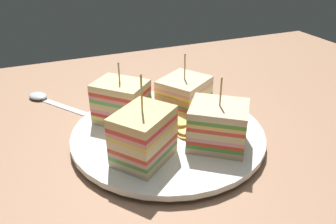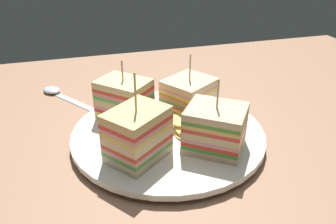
{
  "view_description": "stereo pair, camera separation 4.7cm",
  "coord_description": "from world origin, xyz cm",
  "views": [
    {
      "loc": [
        16.21,
        38.56,
        26.8
      ],
      "look_at": [
        0.0,
        0.0,
        4.49
      ],
      "focal_mm": 36.08,
      "sensor_mm": 36.0,
      "label": 1
    },
    {
      "loc": [
        11.75,
        40.15,
        26.8
      ],
      "look_at": [
        0.0,
        0.0,
        4.49
      ],
      "focal_mm": 36.08,
      "sensor_mm": 36.0,
      "label": 2
    }
  ],
  "objects": [
    {
      "name": "ground_plane",
      "position": [
        0.0,
        0.0,
        -0.9
      ],
      "size": [
        122.15,
        82.51,
        1.8
      ],
      "primitive_type": "cube",
      "color": "#9E7357"
    },
    {
      "name": "plate",
      "position": [
        0.0,
        0.0,
        0.9
      ],
      "size": [
        27.71,
        27.71,
        1.49
      ],
      "color": "white",
      "rests_on": "ground_plane"
    },
    {
      "name": "sandwich_wedge_0",
      "position": [
        -5.07,
        -5.49,
        4.03
      ],
      "size": [
        9.65,
        9.36,
        9.22
      ],
      "rotation": [
        0.0,
        0.0,
        6.85
      ],
      "color": "beige",
      "rests_on": "plate"
    },
    {
      "name": "sandwich_wedge_1",
      "position": [
        5.25,
        -5.32,
        4.6
      ],
      "size": [
        9.09,
        9.1,
        9.35
      ],
      "rotation": [
        0.0,
        0.0,
        8.63
      ],
      "color": "beige",
      "rests_on": "plate"
    },
    {
      "name": "sandwich_wedge_2",
      "position": [
        5.41,
        5.16,
        4.79
      ],
      "size": [
        9.23,
        8.89,
        11.45
      ],
      "rotation": [
        0.0,
        0.0,
        10.08
      ],
      "color": "beige",
      "rests_on": "plate"
    },
    {
      "name": "sandwich_wedge_3",
      "position": [
        -4.61,
        5.89,
        4.42
      ],
      "size": [
        9.68,
        9.48,
        9.74
      ],
      "rotation": [
        0.0,
        0.0,
        11.92
      ],
      "color": "beige",
      "rests_on": "plate"
    },
    {
      "name": "chip_pile",
      "position": [
        -2.27,
        1.22,
        2.3
      ],
      "size": [
        5.61,
        6.99,
        1.8
      ],
      "color": "#D4B356",
      "rests_on": "plate"
    },
    {
      "name": "spoon",
      "position": [
        15.62,
        -20.55,
        0.41
      ],
      "size": [
        9.47,
        12.31,
        1.0
      ],
      "rotation": [
        0.0,
        0.0,
        5.33
      ],
      "color": "silver",
      "rests_on": "ground_plane"
    }
  ]
}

